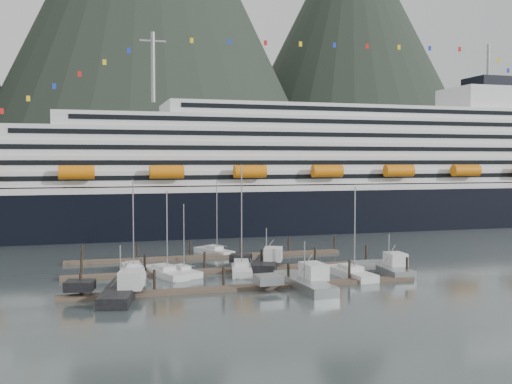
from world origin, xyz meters
TOP-DOWN VIEW (x-y plane):
  - ground at (0.00, 0.00)m, footprint 1600.00×1600.00m
  - mountains at (52.48, 588.54)m, footprint 870.00×440.00m
  - cruise_ship at (30.03, 54.94)m, footprint 210.00×30.40m
  - dock_near at (-4.93, -9.95)m, footprint 48.18×2.28m
  - dock_mid at (-4.93, 3.05)m, footprint 48.18×2.28m
  - dock_far at (-4.93, 16.05)m, footprint 48.18×2.28m
  - sailboat_a at (-18.59, 5.40)m, footprint 2.89×9.65m
  - sailboat_b at (-14.44, 1.99)m, footprint 6.27×10.70m
  - sailboat_c at (-11.83, 2.56)m, footprint 5.34×8.54m
  - sailboat_d at (-2.63, 2.50)m, footprint 5.44×12.37m
  - sailboat_f at (-3.21, 19.99)m, footprint 6.17×9.23m
  - sailboat_h at (11.50, -6.08)m, footprint 4.17×10.62m
  - trawler_a at (-21.44, -10.47)m, footprint 9.95×13.48m
  - trawler_c at (2.20, -11.48)m, footprint 9.64×13.64m
  - trawler_d at (17.87, -5.35)m, footprint 8.25×11.15m
  - trawler_e at (1.69, 4.08)m, footprint 9.40×11.24m

SIDE VIEW (x-z plane):
  - ground at x=0.00m, z-range 0.00..0.00m
  - dock_near at x=-4.93m, z-range -1.29..1.91m
  - dock_mid at x=-4.93m, z-range -1.29..1.91m
  - dock_far at x=-4.93m, z-range -1.29..1.91m
  - sailboat_c at x=-11.83m, z-range -5.05..5.83m
  - sailboat_b at x=-14.44m, z-range -6.05..6.89m
  - sailboat_f at x=-3.21m, z-range -6.54..7.40m
  - sailboat_a at x=-18.59m, z-range -6.86..7.74m
  - sailboat_h at x=11.50m, z-range -6.41..7.29m
  - sailboat_d at x=-2.63m, z-range -7.94..8.83m
  - trawler_d at x=17.87m, z-range -2.41..4.12m
  - trawler_c at x=2.20m, z-range -2.54..4.30m
  - trawler_e at x=1.69m, z-range -2.58..4.37m
  - trawler_a at x=-21.44m, z-range -2.67..4.49m
  - cruise_ship at x=30.03m, z-range -13.11..37.19m
  - mountains at x=52.48m, z-range -46.60..373.40m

